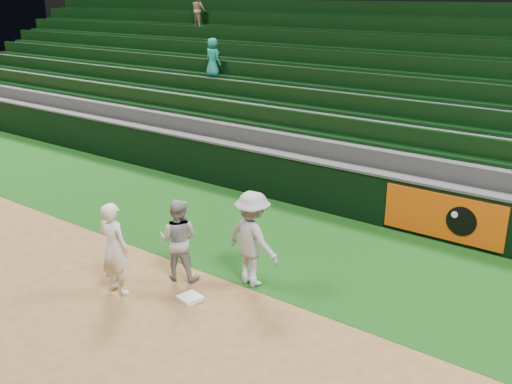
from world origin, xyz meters
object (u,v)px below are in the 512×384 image
Objects in this scene: first_base at (190,298)px; base_coach at (252,239)px; first_baseman at (114,248)px; baserunner at (178,240)px.

first_base is 0.20× the size of base_coach.
first_base is 1.53m from base_coach.
first_baseman is 2.46m from base_coach.
first_base is at bearing -159.64° from first_baseman.
base_coach is at bearing -177.13° from baserunner.
first_baseman reaches higher than baserunner.
first_baseman is at bearing 38.81° from baserunner.
first_baseman is 1.19m from baserunner.
base_coach reaches higher than first_base.
baserunner is 0.88× the size of base_coach.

